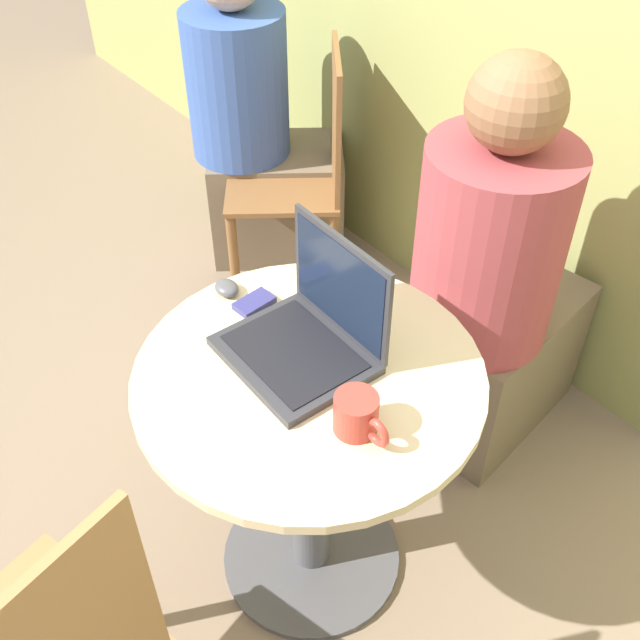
{
  "coord_description": "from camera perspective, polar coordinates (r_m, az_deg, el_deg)",
  "views": [
    {
      "loc": [
        0.86,
        -0.67,
        1.85
      ],
      "look_at": [
        -0.03,
        0.05,
        0.83
      ],
      "focal_mm": 42.0,
      "sensor_mm": 36.0,
      "label": 1
    }
  ],
  "objects": [
    {
      "name": "coffee_cup",
      "position": [
        1.43,
        2.89,
        -7.24
      ],
      "size": [
        0.13,
        0.09,
        0.08
      ],
      "color": "#B2382D",
      "rests_on": "round_table"
    },
    {
      "name": "laptop",
      "position": [
        1.57,
        -0.81,
        -0.89
      ],
      "size": [
        0.31,
        0.26,
        0.26
      ],
      "color": "#2D2D33",
      "rests_on": "round_table"
    },
    {
      "name": "person_seated",
      "position": [
        2.13,
        12.87,
        1.54
      ],
      "size": [
        0.43,
        0.61,
        1.23
      ],
      "color": "brown",
      "rests_on": "ground_plane"
    },
    {
      "name": "computer_mouse",
      "position": [
        1.76,
        -7.11,
        2.44
      ],
      "size": [
        0.07,
        0.05,
        0.03
      ],
      "color": "#4C4C51",
      "rests_on": "round_table"
    },
    {
      "name": "cell_phone",
      "position": [
        1.72,
        -5.03,
        1.3
      ],
      "size": [
        0.06,
        0.1,
        0.02
      ],
      "color": "navy",
      "rests_on": "round_table"
    },
    {
      "name": "round_table",
      "position": [
        1.74,
        -0.77,
        -9.31
      ],
      "size": [
        0.75,
        0.75,
        0.73
      ],
      "color": "#4C4C51",
      "rests_on": "ground_plane"
    },
    {
      "name": "chair_background",
      "position": [
        2.72,
        -1.35,
        11.04
      ],
      "size": [
        0.56,
        0.56,
        0.9
      ],
      "color": "brown",
      "rests_on": "ground_plane"
    },
    {
      "name": "ground_plane",
      "position": [
        2.15,
        -0.64,
        -17.56
      ],
      "size": [
        12.0,
        12.0,
        0.0
      ],
      "primitive_type": "plane",
      "color": "#7F6B56"
    },
    {
      "name": "person_background",
      "position": [
        2.88,
        -4.72,
        13.55
      ],
      "size": [
        0.58,
        0.61,
        1.18
      ],
      "color": "brown",
      "rests_on": "ground_plane"
    }
  ]
}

